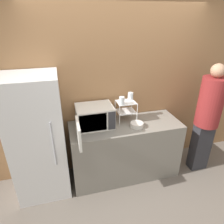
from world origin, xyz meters
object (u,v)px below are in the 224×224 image
at_px(person, 208,115).
at_px(refrigerator, 38,139).
at_px(dish_rack, 126,107).
at_px(glass_back_right, 130,96).
at_px(microwave, 94,117).
at_px(bowl, 137,125).
at_px(glass_front_left, 122,101).

bearing_deg(person, refrigerator, 175.50).
distance_m(dish_rack, glass_back_right, 0.17).
relative_size(microwave, person, 0.45).
bearing_deg(refrigerator, glass_back_right, 7.56).
distance_m(bowl, person, 1.11).
bearing_deg(refrigerator, dish_rack, 5.25).
bearing_deg(glass_front_left, glass_back_right, 36.55).
bearing_deg(glass_front_left, refrigerator, -177.62).
relative_size(microwave, glass_back_right, 7.20).
bearing_deg(glass_back_right, person, -18.52).
relative_size(dish_rack, refrigerator, 0.18).
relative_size(glass_back_right, person, 0.06).
bearing_deg(dish_rack, bowl, -68.10).
distance_m(glass_front_left, person, 1.33).
bearing_deg(glass_front_left, dish_rack, 36.80).
height_order(person, refrigerator, person).
relative_size(bowl, refrigerator, 0.11).
relative_size(glass_front_left, refrigerator, 0.06).
height_order(glass_front_left, refrigerator, refrigerator).
bearing_deg(refrigerator, microwave, 4.60).
xyz_separation_m(dish_rack, person, (1.19, -0.31, -0.13)).
bearing_deg(glass_back_right, bowl, -88.84).
bearing_deg(dish_rack, microwave, -173.72).
distance_m(glass_back_right, person, 1.20).
height_order(glass_back_right, refrigerator, refrigerator).
bearing_deg(refrigerator, glass_front_left, 2.38).
height_order(bowl, refrigerator, refrigerator).
xyz_separation_m(microwave, bowl, (0.58, -0.17, -0.12)).
bearing_deg(bowl, person, -4.24).
relative_size(microwave, glass_front_left, 7.20).
xyz_separation_m(glass_back_right, bowl, (0.01, -0.29, -0.33)).
bearing_deg(bowl, glass_back_right, 91.16).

